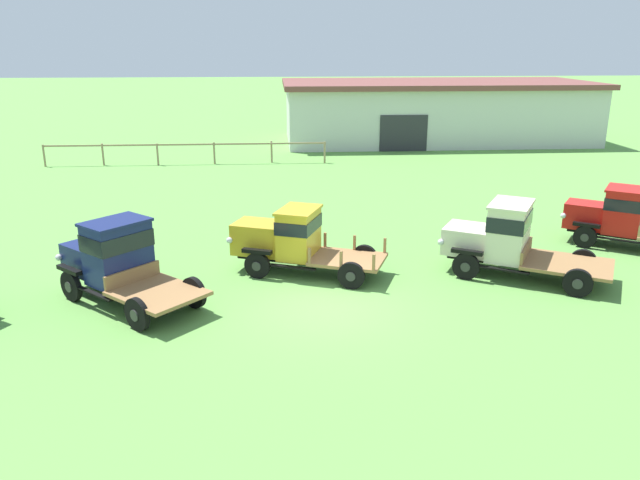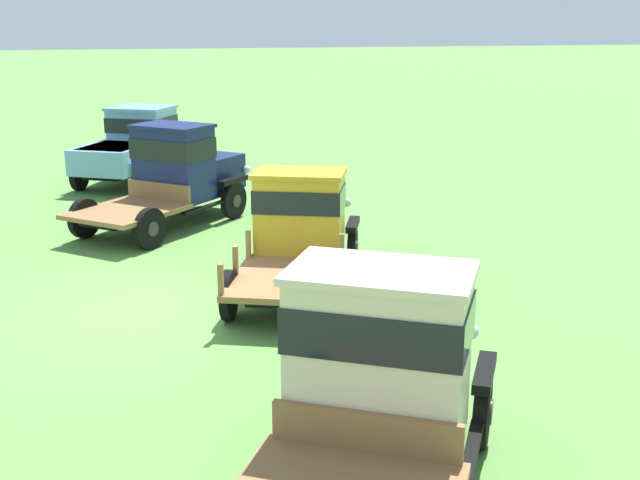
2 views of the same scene
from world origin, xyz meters
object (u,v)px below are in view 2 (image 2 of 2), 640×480
object	(u,v)px
vintage_truck_foreground_near	(140,142)
vintage_truck_second_in_line	(178,172)
vintage_truck_far_side	(381,373)
vintage_truck_midrow_center	(302,222)

from	to	relation	value
vintage_truck_foreground_near	vintage_truck_second_in_line	distance (m)	5.75
vintage_truck_foreground_near	vintage_truck_far_side	xyz separation A→B (m)	(17.35, 1.87, 0.08)
vintage_truck_foreground_near	vintage_truck_far_side	world-z (taller)	vintage_truck_far_side
vintage_truck_second_in_line	vintage_truck_far_side	distance (m)	11.70
vintage_truck_midrow_center	vintage_truck_far_side	xyz separation A→B (m)	(6.68, -0.69, 0.08)
vintage_truck_second_in_line	vintage_truck_far_side	size ratio (longest dim) A/B	0.89
vintage_truck_foreground_near	vintage_truck_second_in_line	bearing A→B (deg)	6.89
vintage_truck_far_side	vintage_truck_foreground_near	bearing A→B (deg)	-173.86
vintage_truck_midrow_center	vintage_truck_far_side	bearing A→B (deg)	-5.90
vintage_truck_foreground_near	vintage_truck_midrow_center	xyz separation A→B (m)	(10.67, 2.56, -0.00)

